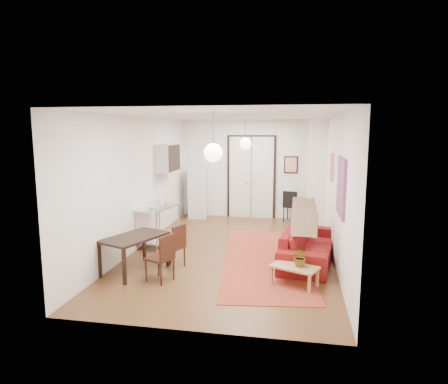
% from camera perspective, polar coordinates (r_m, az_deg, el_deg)
% --- Properties ---
extents(floor, '(7.00, 7.00, 0.00)m').
position_cam_1_polar(floor, '(8.74, 1.24, -8.49)').
color(floor, brown).
rests_on(floor, ground).
extents(ceiling, '(4.20, 7.00, 0.02)m').
position_cam_1_polar(ceiling, '(8.34, 1.31, 10.88)').
color(ceiling, white).
rests_on(ceiling, wall_back).
extents(wall_back, '(4.20, 0.02, 2.90)m').
position_cam_1_polar(wall_back, '(11.86, 3.95, 3.28)').
color(wall_back, white).
rests_on(wall_back, floor).
extents(wall_front, '(4.20, 0.02, 2.90)m').
position_cam_1_polar(wall_front, '(5.05, -5.03, -4.50)').
color(wall_front, white).
rests_on(wall_front, floor).
extents(wall_left, '(0.02, 7.00, 2.90)m').
position_cam_1_polar(wall_left, '(8.99, -12.07, 1.28)').
color(wall_left, white).
rests_on(wall_left, floor).
extents(wall_right, '(0.02, 7.00, 2.90)m').
position_cam_1_polar(wall_right, '(8.35, 15.66, 0.57)').
color(wall_right, white).
rests_on(wall_right, floor).
extents(double_doors, '(1.44, 0.06, 2.50)m').
position_cam_1_polar(double_doors, '(11.84, 3.92, 2.06)').
color(double_doors, silver).
rests_on(double_doors, wall_back).
extents(stub_partition, '(0.50, 0.10, 2.90)m').
position_cam_1_polar(stub_partition, '(10.86, 13.14, 2.54)').
color(stub_partition, white).
rests_on(stub_partition, floor).
extents(wall_cabinet, '(0.35, 1.00, 0.70)m').
position_cam_1_polar(wall_cabinet, '(10.28, -8.04, 4.86)').
color(wall_cabinet, silver).
rests_on(wall_cabinet, wall_left).
extents(painting_popart, '(0.05, 1.00, 1.00)m').
position_cam_1_polar(painting_popart, '(7.09, 16.42, 0.72)').
color(painting_popart, red).
rests_on(painting_popart, wall_right).
extents(painting_abstract, '(0.05, 0.50, 0.60)m').
position_cam_1_polar(painting_abstract, '(9.10, 15.14, 3.48)').
color(painting_abstract, beige).
rests_on(painting_abstract, wall_right).
extents(poster_back, '(0.40, 0.03, 0.50)m').
position_cam_1_polar(poster_back, '(11.75, 9.54, 3.86)').
color(poster_back, red).
rests_on(poster_back, wall_back).
extents(print_left, '(0.03, 0.44, 0.54)m').
position_cam_1_polar(print_left, '(10.80, -7.96, 5.32)').
color(print_left, '#9A6340').
rests_on(print_left, wall_left).
extents(pendant_back, '(0.30, 0.30, 0.80)m').
position_cam_1_polar(pendant_back, '(10.32, 3.06, 6.90)').
color(pendant_back, white).
rests_on(pendant_back, ceiling).
extents(pendant_front, '(0.30, 0.30, 0.80)m').
position_cam_1_polar(pendant_front, '(6.38, -1.55, 5.63)').
color(pendant_front, white).
rests_on(pendant_front, ceiling).
extents(kilim_rug, '(2.15, 4.53, 0.01)m').
position_cam_1_polar(kilim_rug, '(8.26, 5.80, -9.54)').
color(kilim_rug, '#AF422B').
rests_on(kilim_rug, floor).
extents(sofa, '(2.40, 1.21, 0.67)m').
position_cam_1_polar(sofa, '(8.22, 11.92, -7.39)').
color(sofa, maroon).
rests_on(sofa, floor).
extents(coffee_table, '(0.88, 0.71, 0.34)m').
position_cam_1_polar(coffee_table, '(6.95, 10.02, -10.73)').
color(coffee_table, tan).
rests_on(coffee_table, floor).
extents(potted_plant, '(0.38, 0.36, 0.33)m').
position_cam_1_polar(potted_plant, '(6.88, 10.91, -9.07)').
color(potted_plant, '#345A28').
rests_on(potted_plant, coffee_table).
extents(kitchen_counter, '(0.75, 1.26, 0.91)m').
position_cam_1_polar(kitchen_counter, '(9.19, -9.42, -3.96)').
color(kitchen_counter, silver).
rests_on(kitchen_counter, floor).
extents(bowl, '(0.28, 0.28, 0.05)m').
position_cam_1_polar(bowl, '(8.84, -10.13, -2.18)').
color(bowl, beige).
rests_on(bowl, kitchen_counter).
extents(soap_bottle, '(0.11, 0.11, 0.19)m').
position_cam_1_polar(soap_bottle, '(9.34, -8.97, -1.13)').
color(soap_bottle, teal).
rests_on(soap_bottle, kitchen_counter).
extents(fridge, '(0.60, 0.60, 1.50)m').
position_cam_1_polar(fridge, '(11.89, -3.79, -0.11)').
color(fridge, silver).
rests_on(fridge, floor).
extents(dining_table, '(1.11, 1.40, 0.68)m').
position_cam_1_polar(dining_table, '(7.57, -12.66, -6.72)').
color(dining_table, black).
rests_on(dining_table, floor).
extents(dining_chair_near, '(0.52, 0.62, 0.84)m').
position_cam_1_polar(dining_chair_near, '(7.79, -7.28, -7.04)').
color(dining_chair_near, '#341B10').
rests_on(dining_chair_near, floor).
extents(dining_chair_far, '(0.52, 0.62, 0.84)m').
position_cam_1_polar(dining_chair_far, '(7.15, -8.99, -8.54)').
color(dining_chair_far, '#341B10').
rests_on(dining_chair_far, floor).
extents(black_side_chair, '(0.51, 0.51, 0.90)m').
position_cam_1_polar(black_side_chair, '(11.66, 9.65, -1.53)').
color(black_side_chair, black).
rests_on(black_side_chair, floor).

